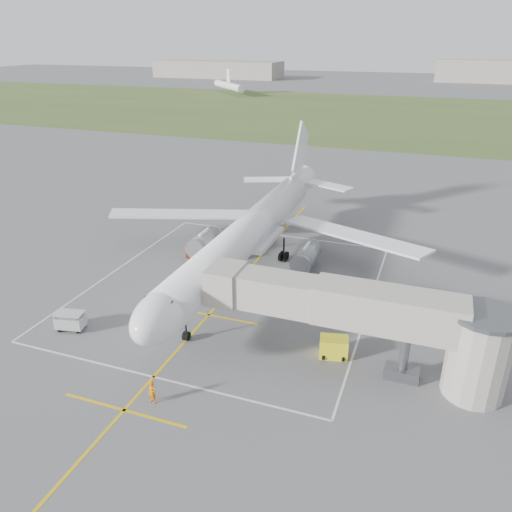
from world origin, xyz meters
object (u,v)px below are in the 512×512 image
(jet_bridge, at_px, (377,319))
(baggage_cart, at_px, (70,321))
(ramp_worker_nose, at_px, (152,392))
(ramp_worker_wing, at_px, (188,250))
(airliner, at_px, (249,233))
(gpu_unit, at_px, (334,347))

(jet_bridge, distance_m, baggage_cart, 26.67)
(baggage_cart, bearing_deg, jet_bridge, -5.55)
(ramp_worker_nose, bearing_deg, jet_bridge, 43.47)
(jet_bridge, distance_m, ramp_worker_nose, 17.31)
(jet_bridge, bearing_deg, ramp_worker_wing, 148.09)
(baggage_cart, distance_m, ramp_worker_nose, 13.41)
(jet_bridge, bearing_deg, airliner, 137.81)
(ramp_worker_nose, bearing_deg, airliner, 104.59)
(ramp_worker_nose, bearing_deg, ramp_worker_wing, 122.57)
(ramp_worker_nose, distance_m, ramp_worker_wing, 25.63)
(baggage_cart, height_order, ramp_worker_nose, ramp_worker_nose)
(jet_bridge, xyz_separation_m, gpu_unit, (-3.26, 1.03, -3.90))
(jet_bridge, bearing_deg, ramp_worker_nose, -147.46)
(ramp_worker_nose, bearing_deg, baggage_cart, 164.20)
(gpu_unit, bearing_deg, jet_bridge, -29.63)
(airliner, xyz_separation_m, jet_bridge, (15.72, -14.25, 0.35))
(airliner, relative_size, ramp_worker_nose, 25.86)
(airliner, relative_size, baggage_cart, 17.34)
(baggage_cart, xyz_separation_m, ramp_worker_wing, (2.53, 17.79, 0.10))
(airliner, bearing_deg, ramp_worker_nose, -86.34)
(gpu_unit, distance_m, baggage_cart, 23.31)
(airliner, height_order, jet_bridge, airliner)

